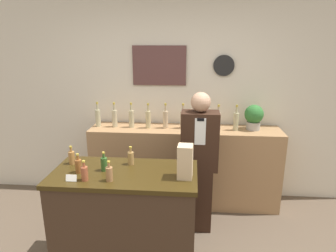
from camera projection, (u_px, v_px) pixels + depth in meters
back_wall at (168, 97)px, 3.93m from camera, size 5.20×0.09×2.70m
back_shelf at (184, 166)px, 3.87m from camera, size 2.37×0.47×1.02m
display_counter at (126, 220)px, 2.75m from camera, size 1.27×0.64×0.97m
shopkeeper at (199, 164)px, 3.26m from camera, size 0.40×0.25×1.57m
potted_plant at (254, 116)px, 3.65m from camera, size 0.23×0.23×0.31m
paper_bag at (185, 162)px, 2.47m from camera, size 0.13×0.14×0.29m
price_card_left at (71, 178)px, 2.44m from camera, size 0.09×0.02×0.06m
counter_bottle_0 at (72, 157)px, 2.77m from camera, size 0.06×0.06×0.17m
counter_bottle_1 at (78, 166)px, 2.58m from camera, size 0.06×0.06×0.17m
counter_bottle_2 at (84, 173)px, 2.44m from camera, size 0.06×0.06×0.17m
counter_bottle_3 at (104, 164)px, 2.63m from camera, size 0.06×0.06×0.17m
counter_bottle_4 at (109, 173)px, 2.43m from camera, size 0.06×0.06×0.17m
counter_bottle_5 at (131, 158)px, 2.76m from camera, size 0.06×0.06×0.17m
shelf_bottle_0 at (98, 117)px, 3.80m from camera, size 0.06×0.06×0.32m
shelf_bottle_1 at (115, 118)px, 3.78m from camera, size 0.06×0.06×0.32m
shelf_bottle_2 at (131, 118)px, 3.76m from camera, size 0.06×0.06×0.32m
shelf_bottle_3 at (148, 119)px, 3.73m from camera, size 0.06×0.06×0.32m
shelf_bottle_4 at (166, 119)px, 3.73m from camera, size 0.06×0.06×0.32m
shelf_bottle_5 at (183, 119)px, 3.72m from camera, size 0.06×0.06×0.32m
shelf_bottle_6 at (200, 120)px, 3.68m from camera, size 0.06×0.06×0.32m
shelf_bottle_7 at (218, 120)px, 3.65m from camera, size 0.06×0.06×0.32m
shelf_bottle_8 at (236, 121)px, 3.63m from camera, size 0.06×0.06×0.32m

